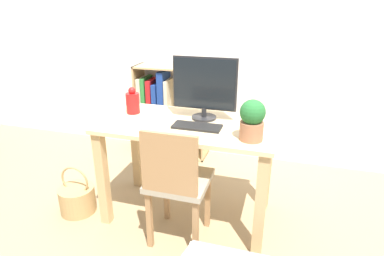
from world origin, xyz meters
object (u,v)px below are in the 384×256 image
Objects in this scene: monitor at (204,86)px; chair at (176,181)px; potted_plant at (252,120)px; vase at (133,102)px; basket at (77,198)px; bookshelf at (161,108)px; keyboard at (197,127)px.

monitor is 0.71m from chair.
chair is (-0.45, -0.16, -0.42)m from potted_plant.
monitor is 0.58m from vase.
potted_plant is 1.55m from basket.
potted_plant reaches higher than bookshelf.
potted_plant is 0.30× the size of chair.
chair is (-0.06, -0.46, -0.53)m from monitor.
bookshelf is (-0.65, 1.34, 0.02)m from chair.
keyboard is 1.63× the size of vase.
potted_plant is 0.63m from chair.
keyboard reaches higher than basket.
basket is at bearing -100.88° from bookshelf.
monitor is at bearing 90.25° from keyboard.
vase is at bearing 164.61° from potted_plant.
keyboard is 1.29× the size of potted_plant.
chair is (-0.06, -0.26, -0.29)m from keyboard.
keyboard is 1.17m from basket.
basket is at bearing -170.41° from keyboard.
basket is (-0.89, 0.10, -0.37)m from chair.
potted_plant is at bearing 2.53° from basket.
keyboard is 0.35× the size of bookshelf.
bookshelf is at bearing 99.23° from vase.
chair is at bearing -64.26° from bookshelf.
keyboard is at bearing 165.13° from potted_plant.
monitor reaches higher than vase.
keyboard is 0.40m from chair.
vase is 0.98m from potted_plant.
bookshelf is (-0.15, 0.92, -0.35)m from vase.
vase is 0.90m from basket.
bookshelf is at bearing 132.83° from potted_plant.
monitor reaches higher than keyboard.
potted_plant is at bearing -14.87° from keyboard.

